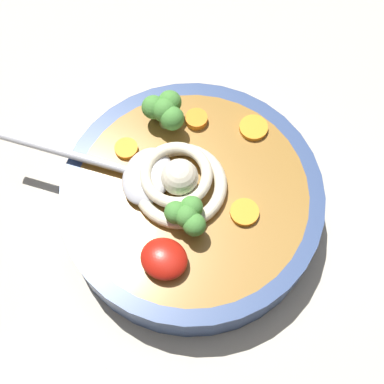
{
  "coord_description": "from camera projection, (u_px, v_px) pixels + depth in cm",
  "views": [
    {
      "loc": [
        -6.42,
        19.91,
        52.8
      ],
      "look_at": [
        2.46,
        1.31,
        8.52
      ],
      "focal_mm": 49.99,
      "sensor_mm": 36.0,
      "label": 1
    }
  ],
  "objects": [
    {
      "name": "carrot_slice_rear",
      "position": [
        196.0,
        119.0,
        0.52
      ],
      "size": [
        2.17,
        2.17,
        0.72
      ],
      "primitive_type": "cylinder",
      "color": "orange",
      "rests_on": "soup_bowl"
    },
    {
      "name": "noodle_pile",
      "position": [
        179.0,
        180.0,
        0.48
      ],
      "size": [
        9.45,
        9.26,
        3.8
      ],
      "color": "beige",
      "rests_on": "soup_bowl"
    },
    {
      "name": "broccoli_floret_right",
      "position": [
        165.0,
        110.0,
        0.5
      ],
      "size": [
        4.44,
        3.82,
        3.51
      ],
      "color": "#7A9E60",
      "rests_on": "soup_bowl"
    },
    {
      "name": "broccoli_floret_near_spoon",
      "position": [
        187.0,
        215.0,
        0.46
      ],
      "size": [
        3.97,
        3.42,
        3.14
      ],
      "color": "#7A9E60",
      "rests_on": "soup_bowl"
    },
    {
      "name": "soup_bowl",
      "position": [
        192.0,
        202.0,
        0.51
      ],
      "size": [
        24.42,
        24.42,
        4.78
      ],
      "color": "#334775",
      "rests_on": "table_slab"
    },
    {
      "name": "carrot_slice_extra_b",
      "position": [
        124.0,
        152.0,
        0.5
      ],
      "size": [
        2.2,
        2.2,
        0.49
      ],
      "primitive_type": "cylinder",
      "color": "orange",
      "rests_on": "soup_bowl"
    },
    {
      "name": "table_slab",
      "position": [
        219.0,
        218.0,
        0.55
      ],
      "size": [
        117.91,
        117.91,
        3.74
      ],
      "primitive_type": "cube",
      "color": "#BCB29E",
      "rests_on": "ground"
    },
    {
      "name": "carrot_slice_front",
      "position": [
        244.0,
        212.0,
        0.48
      ],
      "size": [
        2.61,
        2.61,
        0.52
      ],
      "primitive_type": "cylinder",
      "color": "orange",
      "rests_on": "soup_bowl"
    },
    {
      "name": "carrot_slice_far",
      "position": [
        254.0,
        128.0,
        0.51
      ],
      "size": [
        2.75,
        2.75,
        0.5
      ],
      "primitive_type": "cylinder",
      "color": "orange",
      "rests_on": "soup_bowl"
    },
    {
      "name": "soup_spoon",
      "position": [
        133.0,
        172.0,
        0.49
      ],
      "size": [
        17.51,
        6.58,
        1.6
      ],
      "rotation": [
        0.0,
        0.0,
        0.15
      ],
      "color": "#B7B7BC",
      "rests_on": "soup_bowl"
    },
    {
      "name": "chili_sauce_dollop",
      "position": [
        164.0,
        259.0,
        0.45
      ],
      "size": [
        4.1,
        3.69,
        1.85
      ],
      "primitive_type": "ellipsoid",
      "color": "#B2190F",
      "rests_on": "soup_bowl"
    }
  ]
}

